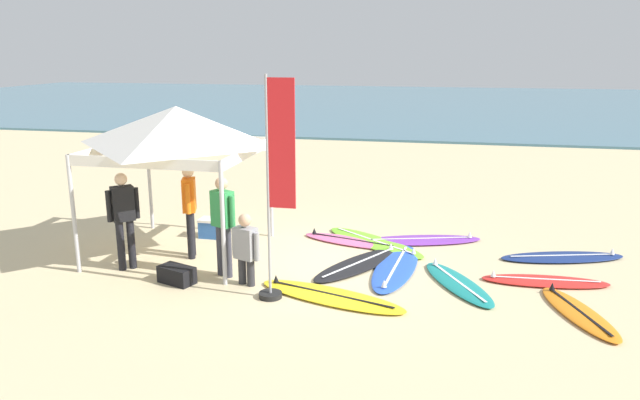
{
  "coord_description": "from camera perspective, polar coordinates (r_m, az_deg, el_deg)",
  "views": [
    {
      "loc": [
        2.42,
        -9.91,
        3.74
      ],
      "look_at": [
        0.14,
        0.7,
        1.0
      ],
      "focal_mm": 33.7,
      "sensor_mm": 36.0,
      "label": 1
    }
  ],
  "objects": [
    {
      "name": "canopy_tent",
      "position": [
        11.16,
        -13.44,
        6.81
      ],
      "size": [
        2.79,
        2.79,
        2.75
      ],
      "color": "#B7B7BC",
      "rests_on": "ground"
    },
    {
      "name": "gear_bag_near_tent",
      "position": [
        10.2,
        -13.44,
        -6.92
      ],
      "size": [
        0.67,
        0.5,
        0.28
      ],
      "primitive_type": "cube",
      "rotation": [
        0.0,
        0.0,
        2.8
      ],
      "color": "black",
      "rests_on": "ground"
    },
    {
      "name": "surfboard_navy",
      "position": [
        11.9,
        22.06,
        -5.04
      ],
      "size": [
        2.37,
        1.22,
        0.19
      ],
      "color": "navy",
      "rests_on": "ground"
    },
    {
      "name": "person_grey",
      "position": [
        9.75,
        -7.07,
        -4.38
      ],
      "size": [
        0.52,
        0.34,
        1.2
      ],
      "color": "#2D2D33",
      "rests_on": "ground"
    },
    {
      "name": "surfboard_blue",
      "position": [
        10.61,
        7.2,
        -6.38
      ],
      "size": [
        0.9,
        2.53,
        0.19
      ],
      "color": "blue",
      "rests_on": "ground"
    },
    {
      "name": "surfboard_yellow",
      "position": [
        9.38,
        1.02,
        -9.1
      ],
      "size": [
        2.57,
        1.37,
        0.19
      ],
      "color": "yellow",
      "rests_on": "ground"
    },
    {
      "name": "person_black",
      "position": [
        10.81,
        -18.14,
        -1.3
      ],
      "size": [
        0.43,
        0.41,
        1.71
      ],
      "color": "black",
      "rests_on": "ground"
    },
    {
      "name": "surfboard_black",
      "position": [
        10.73,
        3.8,
        -6.05
      ],
      "size": [
        1.7,
        2.33,
        0.19
      ],
      "color": "black",
      "rests_on": "ground"
    },
    {
      "name": "person_green",
      "position": [
        10.08,
        -9.2,
        -1.86
      ],
      "size": [
        0.51,
        0.35,
        1.71
      ],
      "color": "#383842",
      "rests_on": "ground"
    },
    {
      "name": "surfboard_purple",
      "position": [
        12.16,
        9.58,
        -3.77
      ],
      "size": [
        2.51,
        1.31,
        0.19
      ],
      "color": "purple",
      "rests_on": "ground"
    },
    {
      "name": "person_orange",
      "position": [
        11.13,
        -12.28,
        -0.48
      ],
      "size": [
        0.32,
        0.53,
        1.71
      ],
      "color": "black",
      "rests_on": "ground"
    },
    {
      "name": "ground_plane",
      "position": [
        10.87,
        -1.48,
        -5.97
      ],
      "size": [
        80.0,
        80.0,
        0.0
      ],
      "primitive_type": "plane",
      "color": "beige"
    },
    {
      "name": "surfboard_lime",
      "position": [
        11.91,
        5.22,
        -4.01
      ],
      "size": [
        2.38,
        2.07,
        0.19
      ],
      "color": "#7AD12D",
      "rests_on": "ground"
    },
    {
      "name": "banner_flag",
      "position": [
        8.91,
        -4.23,
        0.06
      ],
      "size": [
        0.6,
        0.36,
        3.4
      ],
      "color": "#99999E",
      "rests_on": "ground"
    },
    {
      "name": "cooler_box",
      "position": [
        12.44,
        -10.2,
        -2.61
      ],
      "size": [
        0.5,
        0.36,
        0.39
      ],
      "color": "#2D60B7",
      "rests_on": "ground"
    },
    {
      "name": "surfboard_red",
      "position": [
        10.61,
        20.55,
        -7.22
      ],
      "size": [
        2.07,
        0.68,
        0.19
      ],
      "color": "red",
      "rests_on": "ground"
    },
    {
      "name": "surfboard_orange",
      "position": [
        9.59,
        23.34,
        -9.78
      ],
      "size": [
        1.13,
        1.97,
        0.19
      ],
      "color": "orange",
      "rests_on": "ground"
    },
    {
      "name": "surfboard_pink",
      "position": [
        11.95,
        2.99,
        -3.91
      ],
      "size": [
        2.14,
        1.1,
        0.19
      ],
      "color": "pink",
      "rests_on": "ground"
    },
    {
      "name": "surfboard_teal",
      "position": [
        10.11,
        12.94,
        -7.71
      ],
      "size": [
        1.43,
        2.04,
        0.19
      ],
      "color": "#19847F",
      "rests_on": "ground"
    },
    {
      "name": "sea",
      "position": [
        42.86,
        8.98,
        9.07
      ],
      "size": [
        80.0,
        36.0,
        0.1
      ],
      "primitive_type": "cube",
      "color": "teal",
      "rests_on": "ground"
    }
  ]
}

